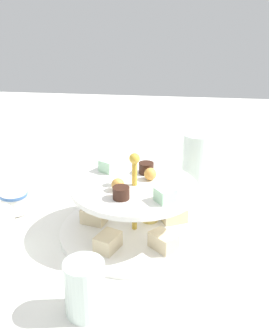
% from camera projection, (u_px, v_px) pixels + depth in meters
% --- Properties ---
extents(ground_plane, '(2.40, 2.40, 0.00)m').
position_uv_depth(ground_plane, '(134.00, 233.00, 0.80)').
color(ground_plane, silver).
extents(tiered_serving_stand, '(0.29, 0.29, 0.17)m').
position_uv_depth(tiered_serving_stand, '(135.00, 212.00, 0.78)').
color(tiered_serving_stand, white).
rests_on(tiered_serving_stand, ground_plane).
extents(water_glass_tall_right, '(0.07, 0.07, 0.14)m').
position_uv_depth(water_glass_tall_right, '(196.00, 161.00, 0.96)').
color(water_glass_tall_right, silver).
rests_on(water_glass_tall_right, ground_plane).
extents(teacup_with_saucer, '(0.09, 0.09, 0.05)m').
position_uv_depth(teacup_with_saucer, '(15.00, 204.00, 0.86)').
color(teacup_with_saucer, white).
rests_on(teacup_with_saucer, ground_plane).
extents(butter_knife_right, '(0.10, 0.15, 0.00)m').
position_uv_depth(butter_knife_right, '(80.00, 176.00, 1.05)').
color(butter_knife_right, silver).
rests_on(butter_knife_right, ground_plane).
extents(water_glass_mid_back, '(0.06, 0.06, 0.09)m').
position_uv_depth(water_glass_mid_back, '(85.00, 288.00, 0.58)').
color(water_glass_mid_back, silver).
rests_on(water_glass_mid_back, ground_plane).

